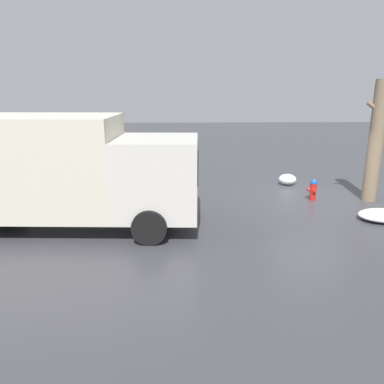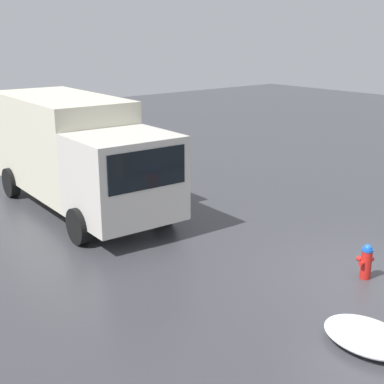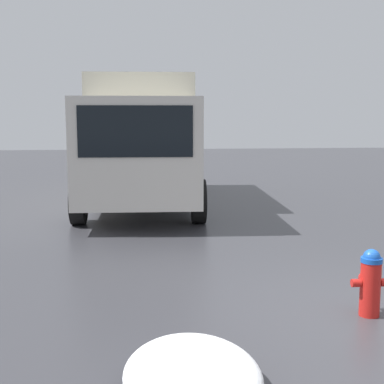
% 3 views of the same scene
% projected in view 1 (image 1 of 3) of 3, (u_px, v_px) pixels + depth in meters
% --- Properties ---
extents(ground_plane, '(60.00, 60.00, 0.00)m').
position_uv_depth(ground_plane, '(312.00, 200.00, 13.24)').
color(ground_plane, '#38383D').
extents(fire_hydrant, '(0.33, 0.43, 0.75)m').
position_uv_depth(fire_hydrant, '(313.00, 189.00, 13.14)').
color(fire_hydrant, red).
rests_on(fire_hydrant, ground_plane).
extents(tree_trunk, '(0.74, 0.49, 4.11)m').
position_uv_depth(tree_trunk, '(376.00, 142.00, 12.67)').
color(tree_trunk, '#7F6B51').
rests_on(tree_trunk, ground_plane).
extents(delivery_truck, '(7.40, 2.99, 3.13)m').
position_uv_depth(delivery_truck, '(59.00, 169.00, 10.29)').
color(delivery_truck, beige).
rests_on(delivery_truck, ground_plane).
extents(snow_pile_by_hydrant, '(0.70, 0.65, 0.44)m').
position_uv_depth(snow_pile_by_hydrant, '(287.00, 179.00, 15.28)').
color(snow_pile_by_hydrant, white).
rests_on(snow_pile_by_hydrant, ground_plane).
extents(snow_pile_curbside, '(1.51, 1.11, 0.30)m').
position_uv_depth(snow_pile_curbside, '(384.00, 215.00, 11.20)').
color(snow_pile_curbside, white).
rests_on(snow_pile_curbside, ground_plane).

